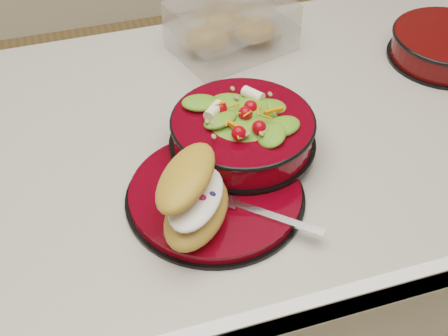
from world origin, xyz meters
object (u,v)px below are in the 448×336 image
object	(u,v)px
island_counter	(278,276)
croissant	(195,197)
salad_bowl	(243,126)
fork	(262,213)
dinner_plate	(216,195)
pastry_box	(231,27)
extra_bowl	(447,45)

from	to	relation	value
island_counter	croissant	size ratio (longest dim) A/B	6.92
salad_bowl	fork	distance (m)	0.16
salad_bowl	fork	size ratio (longest dim) A/B	1.71
island_counter	dinner_plate	xyz separation A→B (m)	(-0.19, -0.15, 0.46)
island_counter	croissant	world-z (taller)	croissant
dinner_plate	croissant	size ratio (longest dim) A/B	1.49
island_counter	croissant	xyz separation A→B (m)	(-0.23, -0.19, 0.51)
fork	salad_bowl	bearing A→B (deg)	34.32
dinner_plate	salad_bowl	size ratio (longest dim) A/B	1.15
salad_bowl	pastry_box	world-z (taller)	salad_bowl
salad_bowl	fork	bearing A→B (deg)	-98.37
extra_bowl	fork	bearing A→B (deg)	-148.55
salad_bowl	croissant	bearing A→B (deg)	-130.86
dinner_plate	salad_bowl	distance (m)	0.12
island_counter	salad_bowl	world-z (taller)	salad_bowl
fork	island_counter	bearing A→B (deg)	10.01
island_counter	dinner_plate	bearing A→B (deg)	-141.18
croissant	fork	bearing A→B (deg)	-68.03
island_counter	salad_bowl	size ratio (longest dim) A/B	5.34
island_counter	fork	distance (m)	0.53
croissant	salad_bowl	bearing A→B (deg)	-6.55
croissant	pastry_box	world-z (taller)	croissant
dinner_plate	extra_bowl	xyz separation A→B (m)	(0.53, 0.23, 0.02)
dinner_plate	salad_bowl	xyz separation A→B (m)	(0.07, 0.09, 0.05)
pastry_box	extra_bowl	distance (m)	0.41
island_counter	extra_bowl	world-z (taller)	extra_bowl
croissant	island_counter	bearing A→B (deg)	-15.32
pastry_box	fork	bearing A→B (deg)	-118.31
salad_bowl	extra_bowl	bearing A→B (deg)	17.39
island_counter	salad_bowl	distance (m)	0.52
fork	dinner_plate	bearing A→B (deg)	79.13
dinner_plate	salad_bowl	bearing A→B (deg)	50.76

